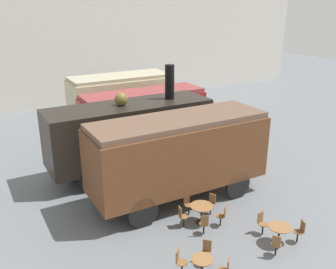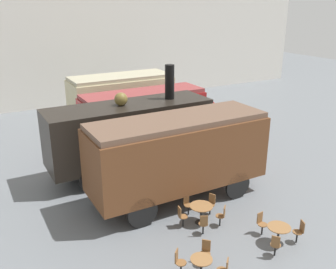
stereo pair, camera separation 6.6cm
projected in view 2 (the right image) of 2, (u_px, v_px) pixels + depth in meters
The scene contains 21 objects.
ground_plane at pixel (192, 165), 19.97m from camera, with size 80.00×80.00×0.00m, color slate.
backdrop_wall at pixel (93, 49), 31.28m from camera, with size 44.00×0.15×9.00m.
passenger_coach_vintage at pixel (121, 95), 26.05m from camera, with size 7.00×2.87×3.51m.
streamlined_locomotive at pixel (154, 112), 22.78m from camera, with size 9.10×2.42×3.27m.
steam_locomotive at pixel (130, 131), 18.64m from camera, with size 8.23×2.52×5.29m.
passenger_coach_wooden at pixel (178, 152), 15.86m from camera, with size 7.71×2.61×3.75m.
cafe_table_near at pixel (279, 231), 13.31m from camera, with size 0.83×0.83×0.71m.
cafe_table_mid at pixel (201, 264), 11.65m from camera, with size 0.70×0.70×0.73m.
cafe_table_far at pixel (201, 209), 14.58m from camera, with size 0.91×0.91×0.76m.
cafe_chair_0 at pixel (261, 222), 13.92m from camera, with size 0.36×0.37×0.87m.
cafe_chair_1 at pixel (276, 244), 12.64m from camera, with size 0.40×0.40×0.87m.
cafe_chair_2 at pixel (300, 230), 13.42m from camera, with size 0.39×0.38×0.87m.
cafe_chair_4 at pixel (224, 269), 11.47m from camera, with size 0.40×0.40×0.87m.
cafe_chair_5 at pixel (206, 251), 12.31m from camera, with size 0.40×0.40×0.87m.
cafe_chair_6 at pixel (179, 260), 11.85m from camera, with size 0.40×0.40×0.87m.
cafe_chair_7 at pixel (181, 215), 14.36m from camera, with size 0.37×0.36×0.87m.
cafe_chair_8 at pixel (204, 223), 13.84m from camera, with size 0.39×0.40×0.87m.
cafe_chair_9 at pixel (222, 215), 14.40m from camera, with size 0.40×0.40×0.87m.
cafe_chair_10 at pixel (211, 203), 15.26m from camera, with size 0.40×0.39×0.87m.
cafe_chair_11 at pixel (187, 203), 15.23m from camera, with size 0.36×0.37×0.87m.
visitor_person at pixel (254, 156), 18.96m from camera, with size 0.34×0.34×1.59m.
Camera 2 is at (-10.01, -15.33, 8.24)m, focal length 40.00 mm.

